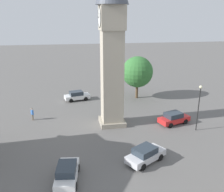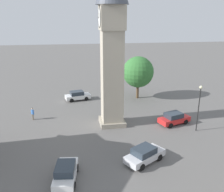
{
  "view_description": "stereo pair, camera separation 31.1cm",
  "coord_description": "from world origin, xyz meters",
  "px_view_note": "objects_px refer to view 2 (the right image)",
  "views": [
    {
      "loc": [
        -28.44,
        5.13,
        13.18
      ],
      "look_at": [
        0.0,
        0.0,
        3.79
      ],
      "focal_mm": 38.96,
      "sensor_mm": 36.0,
      "label": 1
    },
    {
      "loc": [
        -28.49,
        4.83,
        13.18
      ],
      "look_at": [
        0.0,
        0.0,
        3.79
      ],
      "focal_mm": 38.96,
      "sensor_mm": 36.0,
      "label": 2
    }
  ],
  "objects_px": {
    "car_white_side": "(174,118)",
    "pedestrian": "(33,113)",
    "clock_tower": "(112,26)",
    "car_silver_kerb": "(78,96)",
    "tree": "(138,72)",
    "car_red_corner": "(66,172)",
    "lamp_post": "(199,102)",
    "car_blue_kerb": "(145,155)"
  },
  "relations": [
    {
      "from": "car_silver_kerb",
      "to": "lamp_post",
      "type": "xyz_separation_m",
      "value": [
        -14.05,
        -13.83,
        2.97
      ]
    },
    {
      "from": "car_blue_kerb",
      "to": "car_silver_kerb",
      "type": "relative_size",
      "value": 1.01
    },
    {
      "from": "clock_tower",
      "to": "car_white_side",
      "type": "distance_m",
      "value": 13.98
    },
    {
      "from": "car_blue_kerb",
      "to": "car_white_side",
      "type": "xyz_separation_m",
      "value": [
        7.75,
        -6.3,
        0.0
      ]
    },
    {
      "from": "car_red_corner",
      "to": "lamp_post",
      "type": "bearing_deg",
      "value": -65.87
    },
    {
      "from": "clock_tower",
      "to": "car_blue_kerb",
      "type": "relative_size",
      "value": 4.73
    },
    {
      "from": "pedestrian",
      "to": "tree",
      "type": "height_order",
      "value": "tree"
    },
    {
      "from": "car_red_corner",
      "to": "pedestrian",
      "type": "bearing_deg",
      "value": 18.22
    },
    {
      "from": "clock_tower",
      "to": "tree",
      "type": "distance_m",
      "value": 13.82
    },
    {
      "from": "clock_tower",
      "to": "car_silver_kerb",
      "type": "distance_m",
      "value": 15.97
    },
    {
      "from": "clock_tower",
      "to": "car_white_side",
      "type": "bearing_deg",
      "value": -99.61
    },
    {
      "from": "car_red_corner",
      "to": "car_white_side",
      "type": "relative_size",
      "value": 0.97
    },
    {
      "from": "car_white_side",
      "to": "pedestrian",
      "type": "bearing_deg",
      "value": 76.42
    },
    {
      "from": "car_silver_kerb",
      "to": "lamp_post",
      "type": "relative_size",
      "value": 0.77
    },
    {
      "from": "car_blue_kerb",
      "to": "tree",
      "type": "bearing_deg",
      "value": -13.29
    },
    {
      "from": "car_silver_kerb",
      "to": "tree",
      "type": "height_order",
      "value": "tree"
    },
    {
      "from": "car_red_corner",
      "to": "pedestrian",
      "type": "xyz_separation_m",
      "value": [
        13.71,
        4.51,
        0.25
      ]
    },
    {
      "from": "car_white_side",
      "to": "car_silver_kerb",
      "type": "bearing_deg",
      "value": 45.65
    },
    {
      "from": "lamp_post",
      "to": "car_silver_kerb",
      "type": "bearing_deg",
      "value": 44.56
    },
    {
      "from": "car_blue_kerb",
      "to": "car_white_side",
      "type": "height_order",
      "value": "same"
    },
    {
      "from": "clock_tower",
      "to": "tree",
      "type": "xyz_separation_m",
      "value": [
        9.75,
        -6.05,
        -7.7
      ]
    },
    {
      "from": "tree",
      "to": "lamp_post",
      "type": "bearing_deg",
      "value": -164.52
    },
    {
      "from": "pedestrian",
      "to": "lamp_post",
      "type": "relative_size",
      "value": 0.3
    },
    {
      "from": "car_blue_kerb",
      "to": "lamp_post",
      "type": "relative_size",
      "value": 0.78
    },
    {
      "from": "clock_tower",
      "to": "car_blue_kerb",
      "type": "distance_m",
      "value": 14.72
    },
    {
      "from": "clock_tower",
      "to": "pedestrian",
      "type": "bearing_deg",
      "value": 73.44
    },
    {
      "from": "clock_tower",
      "to": "car_silver_kerb",
      "type": "height_order",
      "value": "clock_tower"
    },
    {
      "from": "car_silver_kerb",
      "to": "car_white_side",
      "type": "xyz_separation_m",
      "value": [
        -11.69,
        -11.96,
        0.0
      ]
    },
    {
      "from": "car_red_corner",
      "to": "pedestrian",
      "type": "distance_m",
      "value": 14.43
    },
    {
      "from": "car_blue_kerb",
      "to": "tree",
      "type": "height_order",
      "value": "tree"
    },
    {
      "from": "car_white_side",
      "to": "pedestrian",
      "type": "xyz_separation_m",
      "value": [
        4.39,
        18.17,
        0.25
      ]
    },
    {
      "from": "clock_tower",
      "to": "car_silver_kerb",
      "type": "bearing_deg",
      "value": 21.4
    },
    {
      "from": "clock_tower",
      "to": "car_white_side",
      "type": "xyz_separation_m",
      "value": [
        -1.34,
        -7.9,
        -11.46
      ]
    },
    {
      "from": "clock_tower",
      "to": "pedestrian",
      "type": "relative_size",
      "value": 12.35
    },
    {
      "from": "clock_tower",
      "to": "car_blue_kerb",
      "type": "bearing_deg",
      "value": -170.01
    },
    {
      "from": "car_white_side",
      "to": "car_blue_kerb",
      "type": "bearing_deg",
      "value": 140.9
    },
    {
      "from": "car_silver_kerb",
      "to": "lamp_post",
      "type": "bearing_deg",
      "value": -135.44
    },
    {
      "from": "car_white_side",
      "to": "car_red_corner",
      "type": "bearing_deg",
      "value": 124.28
    },
    {
      "from": "car_white_side",
      "to": "lamp_post",
      "type": "bearing_deg",
      "value": -141.55
    },
    {
      "from": "car_blue_kerb",
      "to": "lamp_post",
      "type": "bearing_deg",
      "value": -56.56
    },
    {
      "from": "car_white_side",
      "to": "tree",
      "type": "bearing_deg",
      "value": 9.48
    },
    {
      "from": "tree",
      "to": "clock_tower",
      "type": "bearing_deg",
      "value": 148.18
    }
  ]
}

